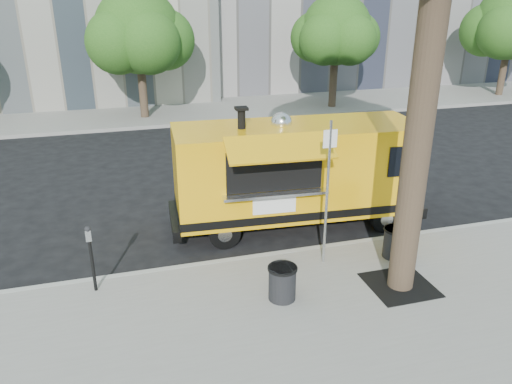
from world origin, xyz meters
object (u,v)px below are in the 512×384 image
parking_meter (91,251)px  trash_bin_left (282,282)px  far_tree_c (336,30)px  far_tree_d (512,23)px  food_truck (296,172)px  far_tree_b (138,31)px  sign_post (328,186)px  trash_bin_right (395,242)px

parking_meter → trash_bin_left: (3.29, -1.23, -0.49)m
far_tree_c → far_tree_d: far_tree_d is taller
parking_meter → food_truck: bearing=22.3°
far_tree_b → trash_bin_left: (1.29, -15.28, -3.34)m
food_truck → far_tree_c: bearing=65.7°
sign_post → parking_meter: sign_post is taller
far_tree_c → trash_bin_right: 15.33m
far_tree_d → food_truck: size_ratio=0.91×
far_tree_d → trash_bin_left: bearing=-139.4°
far_tree_d → trash_bin_right: size_ratio=8.67×
far_tree_b → trash_bin_right: far_tree_b is taller
trash_bin_left → trash_bin_right: size_ratio=1.00×
food_truck → trash_bin_left: (-1.40, -3.16, -0.91)m
far_tree_d → sign_post: bearing=-139.3°
sign_post → food_truck: (0.14, 2.12, -0.45)m
parking_meter → food_truck: (4.69, 1.92, 0.42)m
food_truck → sign_post: bearing=-89.9°
far_tree_c → trash_bin_right: bearing=-109.1°
far_tree_d → parking_meter: far_tree_d is taller
parking_meter → far_tree_b: bearing=81.9°
far_tree_c → sign_post: size_ratio=1.74×
far_tree_d → parking_meter: (-21.00, -13.95, -2.91)m
trash_bin_left → far_tree_b: bearing=94.8°
sign_post → far_tree_b: bearing=100.1°
sign_post → parking_meter: bearing=177.5°
food_truck → trash_bin_left: 3.57m
far_tree_b → trash_bin_right: (4.08, -14.46, -3.34)m
trash_bin_right → trash_bin_left: bearing=-163.7°
trash_bin_left → sign_post: bearing=39.2°
parking_meter → trash_bin_right: bearing=-3.9°
far_tree_b → trash_bin_left: 15.69m
sign_post → far_tree_c: bearing=65.2°
far_tree_d → sign_post: 21.79m
far_tree_d → food_truck: bearing=-143.6°
far_tree_b → parking_meter: far_tree_b is taller
sign_post → trash_bin_right: size_ratio=4.61×
far_tree_d → trash_bin_left: far_tree_d is taller
far_tree_c → food_truck: far_tree_c is taller
parking_meter → trash_bin_right: 6.12m
far_tree_b → parking_meter: size_ratio=4.12×
trash_bin_left → far_tree_d: bearing=40.6°
trash_bin_right → far_tree_b: bearing=105.8°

